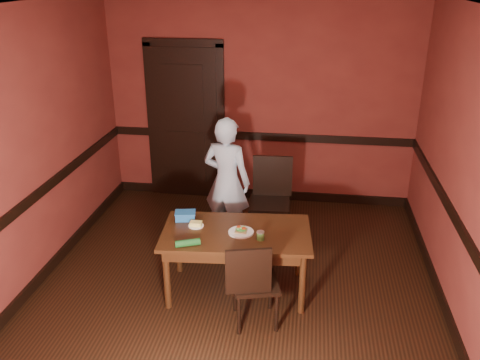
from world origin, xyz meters
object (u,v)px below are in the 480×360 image
(chair_near, at_px, (256,281))
(person, at_px, (227,182))
(sandwich_plate, at_px, (241,231))
(cheese_saucer, at_px, (196,224))
(sauce_jar, at_px, (260,236))
(dining_table, at_px, (236,261))
(food_tub, at_px, (185,216))
(chair_far, at_px, (270,202))

(chair_near, height_order, person, person)
(sandwich_plate, distance_m, cheese_saucer, 0.46)
(sandwich_plate, distance_m, sauce_jar, 0.22)
(dining_table, xyz_separation_m, sauce_jar, (0.24, -0.13, 0.37))
(dining_table, distance_m, cheese_saucer, 0.54)
(sauce_jar, height_order, food_tub, same)
(cheese_saucer, bearing_deg, chair_far, 57.75)
(sandwich_plate, xyz_separation_m, food_tub, (-0.59, 0.20, 0.03))
(cheese_saucer, bearing_deg, person, 80.76)
(person, relative_size, sandwich_plate, 6.23)
(chair_near, height_order, food_tub, chair_near)
(chair_near, bearing_deg, cheese_saucer, -52.09)
(cheese_saucer, xyz_separation_m, food_tub, (-0.13, 0.12, 0.02))
(dining_table, xyz_separation_m, food_tub, (-0.54, 0.17, 0.37))
(food_tub, bearing_deg, sandwich_plate, -28.94)
(sauce_jar, xyz_separation_m, cheese_saucer, (-0.65, 0.18, -0.02))
(sauce_jar, relative_size, cheese_saucer, 0.56)
(dining_table, distance_m, food_tub, 0.68)
(dining_table, distance_m, chair_far, 1.09)
(chair_near, xyz_separation_m, cheese_saucer, (-0.64, 0.50, 0.26))
(chair_near, bearing_deg, chair_far, -104.00)
(chair_far, height_order, person, person)
(chair_far, distance_m, cheese_saucer, 1.20)
(chair_far, relative_size, food_tub, 4.41)
(dining_table, xyz_separation_m, sandwich_plate, (0.05, -0.02, 0.35))
(sandwich_plate, relative_size, food_tub, 1.08)
(person, xyz_separation_m, sandwich_plate, (0.30, -1.00, -0.07))
(chair_far, relative_size, person, 0.65)
(person, relative_size, cheese_saucer, 10.00)
(sandwich_plate, bearing_deg, food_tub, 161.40)
(chair_far, xyz_separation_m, sauce_jar, (0.01, -1.18, 0.21))
(chair_near, bearing_deg, sauce_jar, -105.32)
(food_tub, bearing_deg, sauce_jar, -31.35)
(dining_table, bearing_deg, person, 99.84)
(dining_table, xyz_separation_m, chair_far, (0.23, 1.05, 0.16))
(sandwich_plate, bearing_deg, chair_far, 80.54)
(chair_near, relative_size, person, 0.56)
(chair_far, distance_m, food_tub, 1.18)
(cheese_saucer, bearing_deg, dining_table, -7.03)
(dining_table, height_order, sauce_jar, sauce_jar)
(dining_table, bearing_deg, chair_near, -66.62)
(chair_near, xyz_separation_m, sauce_jar, (0.01, 0.32, 0.28))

